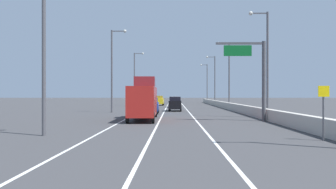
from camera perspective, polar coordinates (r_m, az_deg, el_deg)
name	(u,v)px	position (r m, az deg, el deg)	size (l,w,h in m)	color
ground_plane	(177,107)	(67.88, 1.45, -2.05)	(320.00, 320.00, 0.00)	#38383A
lane_stripe_left	(145,109)	(59.08, -3.81, -2.37)	(0.16, 130.00, 0.00)	silver
lane_stripe_center	(165,109)	(58.90, -0.41, -2.38)	(0.16, 130.00, 0.00)	silver
lane_stripe_right	(186,109)	(58.92, 3.00, -2.38)	(0.16, 130.00, 0.00)	silver
jersey_barrier_right	(247,110)	(44.81, 12.59, -2.46)	(0.60, 120.00, 1.10)	#B2ADA3
overhead_sign_gantry	(256,71)	(34.08, 14.05, 3.75)	(4.68, 0.36, 7.50)	#47474C
speed_advisory_sign	(324,108)	(20.99, 23.86, -2.08)	(0.60, 0.11, 3.00)	#4C4C51
lamp_post_right_second	(265,57)	(39.16, 15.48, 5.82)	(2.14, 0.44, 11.38)	#4C4C51
lamp_post_right_third	(228,71)	(60.90, 9.65, 3.78)	(2.14, 0.44, 11.38)	#4C4C51
lamp_post_right_fourth	(214,77)	(83.06, 7.44, 2.80)	(2.14, 0.44, 11.38)	#4C4C51
lamp_post_right_fifth	(206,81)	(105.31, 6.22, 2.23)	(2.14, 0.44, 11.38)	#4C4C51
lamp_post_left_near	(48,30)	(23.02, -18.90, 9.85)	(2.14, 0.44, 11.38)	#4C4C51
lamp_post_left_mid	(113,65)	(49.03, -8.81, 4.67)	(2.14, 0.44, 11.38)	#4C4C51
lamp_post_left_far	(136,76)	(75.54, -5.28, 3.07)	(2.14, 0.44, 11.38)	#4C4C51
car_yellow_0	(159,101)	(77.26, -1.39, -1.00)	(1.96, 4.12, 2.14)	gold
car_black_1	(175,104)	(52.23, 1.17, -1.53)	(1.99, 4.66, 2.14)	black
car_blue_2	(151,106)	(45.53, -2.69, -1.83)	(1.88, 4.39, 2.05)	#1E389E
car_silver_3	(175,102)	(67.54, 1.14, -1.19)	(2.00, 4.42, 2.07)	#B7B7BC
car_white_4	(175,101)	(83.78, 1.08, -0.99)	(1.92, 4.73, 1.89)	white
box_truck	(143,100)	(34.75, -3.99, -0.84)	(2.66, 9.82, 4.33)	#A51E19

